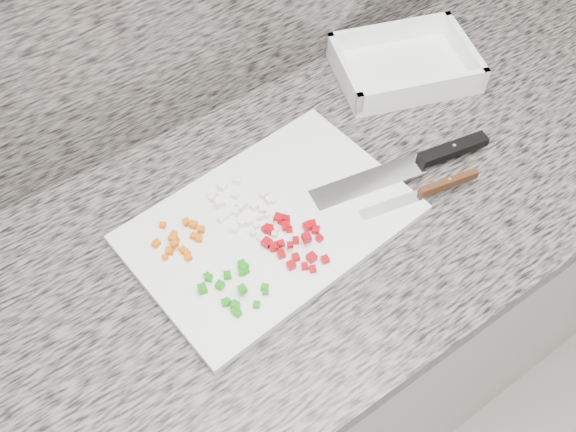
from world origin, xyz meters
TOP-DOWN VIEW (x-y plane):
  - cabinet at (0.00, 1.44)m, footprint 3.92×0.62m
  - countertop at (0.00, 1.44)m, footprint 3.96×0.64m
  - cutting_board at (0.00, 1.45)m, footprint 0.47×0.33m
  - carrot_pile at (-0.14, 1.50)m, footprint 0.09×0.09m
  - onion_pile at (-0.03, 1.50)m, footprint 0.10×0.10m
  - green_pepper_pile at (-0.12, 1.37)m, footprint 0.09×0.10m
  - red_pepper_pile at (0.01, 1.39)m, footprint 0.10×0.12m
  - garlic_pile at (-0.01, 1.43)m, footprint 0.05×0.05m
  - chef_knife at (0.29, 1.40)m, footprint 0.34×0.10m
  - paring_knife at (0.26, 1.34)m, footprint 0.22×0.06m
  - tray at (0.42, 1.60)m, footprint 0.31×0.27m

SIDE VIEW (x-z plane):
  - cabinet at x=0.00m, z-range 0.00..0.86m
  - countertop at x=0.00m, z-range 0.86..0.90m
  - cutting_board at x=0.00m, z-range 0.90..0.91m
  - tray at x=0.42m, z-range 0.89..0.95m
  - garlic_pile at x=-0.01m, z-range 0.91..0.92m
  - chef_knife at x=0.29m, z-range 0.91..0.93m
  - onion_pile at x=-0.03m, z-range 0.91..0.93m
  - green_pepper_pile at x=-0.12m, z-range 0.91..0.93m
  - paring_knife at x=0.26m, z-range 0.91..0.93m
  - carrot_pile at x=-0.14m, z-range 0.91..0.93m
  - red_pepper_pile at x=0.01m, z-range 0.91..0.93m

